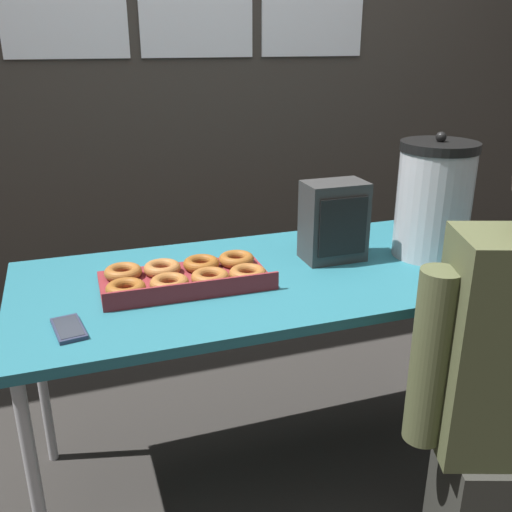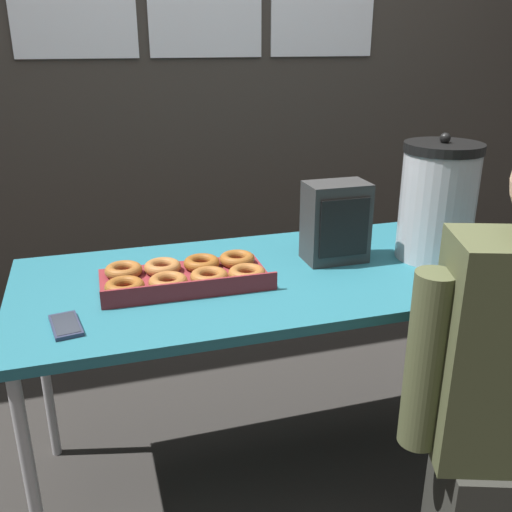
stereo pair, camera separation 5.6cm
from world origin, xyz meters
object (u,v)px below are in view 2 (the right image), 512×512
(coffee_urn, at_px, (438,202))
(space_heater, at_px, (336,222))
(cell_phone, at_px, (66,325))
(donut_box, at_px, (185,275))

(coffee_urn, xyz_separation_m, space_heater, (-0.31, 0.07, -0.06))
(space_heater, bearing_deg, cell_phone, -164.20)
(coffee_urn, distance_m, cell_phone, 1.14)
(coffee_urn, height_order, cell_phone, coffee_urn)
(cell_phone, height_order, space_heater, space_heater)
(donut_box, xyz_separation_m, cell_phone, (-0.33, -0.19, -0.02))
(coffee_urn, relative_size, space_heater, 1.59)
(donut_box, height_order, space_heater, space_heater)
(donut_box, relative_size, coffee_urn, 1.23)
(donut_box, bearing_deg, cell_phone, -149.40)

